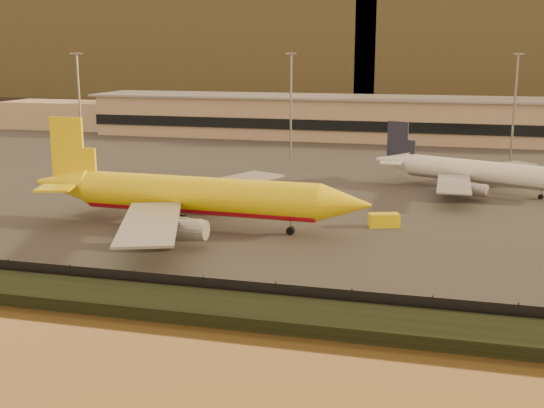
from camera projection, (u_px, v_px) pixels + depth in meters
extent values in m
plane|color=black|center=(225.00, 262.00, 86.27)|extent=(900.00, 900.00, 0.00)
cube|color=black|center=(172.00, 304.00, 70.07)|extent=(320.00, 7.00, 1.40)
cube|color=#2D2D2D|center=(341.00, 153.00, 175.91)|extent=(320.00, 220.00, 0.20)
cube|color=black|center=(186.00, 285.00, 73.71)|extent=(300.00, 0.05, 2.20)
cube|color=tan|center=(357.00, 119.00, 202.87)|extent=(160.00, 22.00, 12.00)
cube|color=black|center=(352.00, 126.00, 192.52)|extent=(160.00, 0.60, 3.00)
cube|color=gray|center=(358.00, 97.00, 201.48)|extent=(164.00, 24.00, 0.60)
cube|color=tan|center=(79.00, 115.00, 230.35)|extent=(50.00, 18.00, 9.00)
cylinder|color=slate|center=(80.00, 107.00, 164.29)|extent=(0.50, 0.50, 25.00)
cube|color=slate|center=(76.00, 53.00, 161.48)|extent=(2.20, 2.20, 0.40)
cylinder|color=slate|center=(291.00, 108.00, 161.43)|extent=(0.50, 0.50, 25.00)
cube|color=slate|center=(291.00, 53.00, 158.62)|extent=(2.20, 2.20, 0.40)
cylinder|color=slate|center=(514.00, 114.00, 147.24)|extent=(0.50, 0.50, 25.00)
cube|color=slate|center=(518.00, 54.00, 144.44)|extent=(2.20, 2.20, 0.40)
cube|color=brown|center=(185.00, 48.00, 435.52)|extent=(260.00, 160.00, 55.00)
cylinder|color=yellow|center=(199.00, 194.00, 101.05)|extent=(36.99, 6.61, 5.32)
cylinder|color=red|center=(200.00, 201.00, 101.26)|extent=(35.92, 5.40, 4.15)
cone|color=yellow|center=(346.00, 204.00, 94.92)|extent=(7.34, 5.57, 5.32)
cone|color=yellow|center=(64.00, 183.00, 107.38)|extent=(9.39, 5.64, 5.32)
cube|color=yellow|center=(67.00, 147.00, 105.81)|extent=(5.64, 0.62, 9.31)
cube|color=yellow|center=(93.00, 176.00, 111.70)|extent=(6.53, 6.50, 0.32)
cube|color=yellow|center=(55.00, 188.00, 101.76)|extent=(6.31, 6.27, 0.32)
cube|color=gray|center=(226.00, 183.00, 114.78)|extent=(15.91, 23.94, 0.32)
cylinder|color=gray|center=(234.00, 196.00, 111.17)|extent=(6.24, 3.14, 2.93)
cube|color=gray|center=(150.00, 223.00, 88.30)|extent=(14.59, 24.07, 0.32)
cylinder|color=gray|center=(180.00, 229.00, 91.14)|extent=(6.24, 3.14, 2.93)
cylinder|color=black|center=(291.00, 231.00, 98.12)|extent=(1.20, 0.97, 1.17)
cylinder|color=slate|center=(291.00, 226.00, 97.98)|extent=(0.20, 0.20, 2.39)
cylinder|color=black|center=(170.00, 226.00, 100.87)|extent=(1.20, 0.97, 1.17)
cylinder|color=slate|center=(170.00, 222.00, 100.74)|extent=(0.20, 0.20, 2.39)
cylinder|color=black|center=(183.00, 218.00, 105.35)|extent=(1.20, 0.97, 1.17)
cylinder|color=slate|center=(183.00, 214.00, 105.21)|extent=(0.20, 0.20, 2.39)
cylinder|color=white|center=(481.00, 171.00, 127.19)|extent=(28.49, 14.59, 4.04)
cylinder|color=gray|center=(481.00, 175.00, 127.35)|extent=(27.41, 13.46, 3.15)
cone|color=white|center=(393.00, 161.00, 137.67)|extent=(8.25, 6.46, 4.04)
cube|color=#1B1E32|center=(398.00, 139.00, 136.22)|extent=(4.24, 1.96, 7.07)
cube|color=white|center=(409.00, 157.00, 139.83)|extent=(5.56, 5.53, 0.24)
cube|color=white|center=(391.00, 163.00, 133.50)|extent=(4.29, 4.10, 0.24)
cube|color=gray|center=(497.00, 167.00, 136.52)|extent=(16.67, 17.02, 0.24)
cylinder|color=gray|center=(502.00, 175.00, 133.46)|extent=(5.33, 3.87, 2.22)
cube|color=gray|center=(454.00, 184.00, 119.11)|extent=(5.69, 18.18, 0.24)
cylinder|color=gray|center=(470.00, 189.00, 120.32)|extent=(5.33, 3.87, 2.22)
cylinder|color=black|center=(541.00, 197.00, 121.50)|extent=(1.09, 0.99, 0.89)
cylinder|color=slate|center=(541.00, 194.00, 121.40)|extent=(0.21, 0.21, 1.82)
cylinder|color=black|center=(461.00, 189.00, 128.27)|extent=(1.09, 0.99, 0.89)
cylinder|color=slate|center=(461.00, 186.00, 128.17)|extent=(0.21, 0.21, 1.82)
cylinder|color=black|center=(468.00, 186.00, 131.12)|extent=(1.09, 0.99, 0.89)
cylinder|color=slate|center=(468.00, 183.00, 131.02)|extent=(0.21, 0.21, 1.82)
cube|color=yellow|center=(384.00, 220.00, 102.37)|extent=(4.93, 3.37, 2.03)
cube|color=white|center=(163.00, 196.00, 119.83)|extent=(4.31, 2.09, 1.90)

